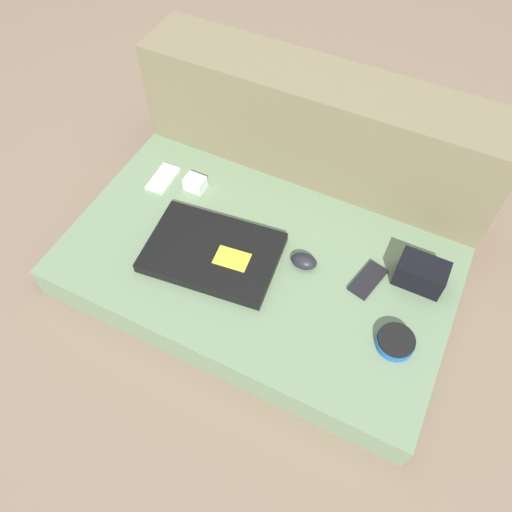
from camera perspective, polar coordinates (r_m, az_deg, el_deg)
ground_plane at (r=1.43m, az=0.00°, el=-2.89°), size 8.00×8.00×0.00m
couch_seat at (r=1.38m, az=0.00°, el=-1.73°), size 1.04×0.60×0.11m
couch_backrest at (r=1.51m, az=6.95°, el=13.11°), size 1.04×0.20×0.42m
laptop at (r=1.34m, az=-4.98°, el=0.41°), size 0.37×0.28×0.03m
computer_mouse at (r=1.32m, az=5.50°, el=-0.59°), size 0.08×0.06×0.04m
speaker_puck at (r=1.25m, az=15.66°, el=-9.42°), size 0.09×0.09×0.03m
phone_silver at (r=1.55m, az=-10.59°, el=8.72°), size 0.06×0.12×0.01m
phone_black at (r=1.33m, az=12.67°, el=-2.67°), size 0.08×0.12×0.01m
camera_pouch at (r=1.34m, az=18.35°, el=-1.90°), size 0.12×0.08×0.08m
charger_brick at (r=1.50m, az=-6.97°, el=8.24°), size 0.06×0.05×0.04m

